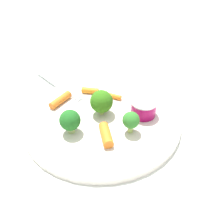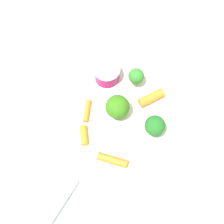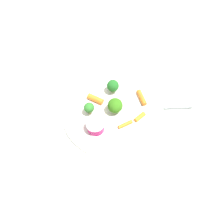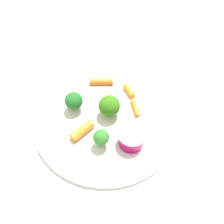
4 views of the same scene
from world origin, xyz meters
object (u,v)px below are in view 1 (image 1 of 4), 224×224
at_px(carrot_stick_0, 111,96).
at_px(carrot_stick_1, 90,91).
at_px(broccoli_floret_2, 131,121).
at_px(sauce_cup, 144,108).
at_px(plate, 102,118).
at_px(broccoli_floret_0, 99,102).
at_px(fork, 58,84).
at_px(carrot_stick_3, 108,135).
at_px(broccoli_floret_1, 70,121).
at_px(carrot_stick_2, 60,100).

bearing_deg(carrot_stick_0, carrot_stick_1, -118.47).
height_order(broccoli_floret_2, carrot_stick_0, broccoli_floret_2).
height_order(sauce_cup, carrot_stick_1, sauce_cup).
distance_m(plate, carrot_stick_1, 0.09).
xyz_separation_m(plate, broccoli_floret_0, (-0.01, -0.00, 0.03)).
bearing_deg(fork, carrot_stick_3, 26.39).
bearing_deg(carrot_stick_3, carrot_stick_0, 170.04).
height_order(broccoli_floret_1, carrot_stick_3, broccoli_floret_1).
bearing_deg(carrot_stick_1, broccoli_floret_1, -19.36).
distance_m(broccoli_floret_1, carrot_stick_1, 0.13).
xyz_separation_m(plate, fork, (-0.13, -0.09, 0.01)).
bearing_deg(broccoli_floret_2, carrot_stick_3, -74.60).
height_order(sauce_cup, carrot_stick_0, sauce_cup).
xyz_separation_m(carrot_stick_0, carrot_stick_3, (0.12, -0.02, 0.00)).
xyz_separation_m(broccoli_floret_0, carrot_stick_1, (-0.07, -0.01, -0.02)).
height_order(broccoli_floret_1, carrot_stick_2, broccoli_floret_1).
distance_m(carrot_stick_0, carrot_stick_3, 0.12).
bearing_deg(fork, carrot_stick_0, 59.19).
xyz_separation_m(broccoli_floret_2, fork, (-0.18, -0.14, -0.03)).
distance_m(broccoli_floret_2, fork, 0.23).
height_order(carrot_stick_1, carrot_stick_2, carrot_stick_2).
relative_size(carrot_stick_2, fork, 0.35).
bearing_deg(carrot_stick_0, plate, -23.55).
bearing_deg(carrot_stick_0, sauce_cup, 39.87).
bearing_deg(broccoli_floret_2, carrot_stick_1, -154.72).
bearing_deg(fork, broccoli_floret_2, 37.10).
bearing_deg(carrot_stick_1, carrot_stick_2, -66.03).
relative_size(broccoli_floret_0, carrot_stick_0, 1.17).
xyz_separation_m(carrot_stick_0, carrot_stick_2, (0.00, -0.11, 0.00)).
bearing_deg(sauce_cup, broccoli_floret_1, -77.32).
bearing_deg(carrot_stick_3, broccoli_floret_0, -173.12).
bearing_deg(sauce_cup, carrot_stick_3, -52.88).
bearing_deg(carrot_stick_2, plate, 56.18).
xyz_separation_m(broccoli_floret_1, carrot_stick_0, (-0.10, 0.09, -0.02)).
relative_size(carrot_stick_2, carrot_stick_3, 1.06).
bearing_deg(broccoli_floret_1, carrot_stick_1, 160.64).
relative_size(plate, carrot_stick_3, 5.99).
xyz_separation_m(sauce_cup, carrot_stick_3, (0.06, -0.08, -0.01)).
bearing_deg(carrot_stick_2, fork, -172.94).
distance_m(sauce_cup, broccoli_floret_1, 0.14).
height_order(plate, sauce_cup, sauce_cup).
relative_size(broccoli_floret_1, carrot_stick_0, 1.05).
bearing_deg(carrot_stick_3, fork, -153.61).
relative_size(broccoli_floret_0, broccoli_floret_1, 1.11).
xyz_separation_m(sauce_cup, broccoli_floret_1, (0.03, -0.14, 0.01)).
xyz_separation_m(sauce_cup, broccoli_floret_2, (0.05, -0.03, 0.01)).
bearing_deg(broccoli_floret_0, sauce_cup, 80.53).
bearing_deg(broccoli_floret_1, carrot_stick_0, 138.29).
relative_size(carrot_stick_3, fork, 0.33).
height_order(carrot_stick_3, fork, carrot_stick_3).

